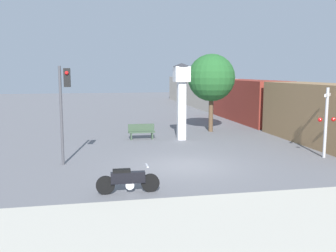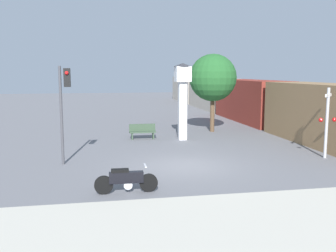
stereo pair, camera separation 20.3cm
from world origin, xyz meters
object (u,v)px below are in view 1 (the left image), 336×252
(traffic_light, at_px, (64,97))
(freight_train, at_px, (226,96))
(railroad_crossing_signal, at_px, (326,120))
(street_tree, at_px, (211,78))
(clock_tower, at_px, (182,89))
(bench, at_px, (141,131))
(motorcycle, at_px, (128,180))

(traffic_light, bearing_deg, freight_train, 52.46)
(traffic_light, bearing_deg, railroad_crossing_signal, -4.61)
(street_tree, bearing_deg, freight_train, 64.90)
(clock_tower, height_order, railroad_crossing_signal, clock_tower)
(clock_tower, height_order, freight_train, clock_tower)
(street_tree, xyz_separation_m, bench, (-5.04, -2.07, -3.17))
(traffic_light, xyz_separation_m, bench, (4.03, 5.65, -2.47))
(motorcycle, xyz_separation_m, bench, (1.73, 10.14, 0.04))
(motorcycle, distance_m, street_tree, 14.33)
(clock_tower, bearing_deg, freight_train, 59.99)
(motorcycle, relative_size, clock_tower, 0.47)
(motorcycle, bearing_deg, clock_tower, 67.54)
(motorcycle, xyz_separation_m, clock_tower, (4.07, 9.52, 2.57))
(motorcycle, relative_size, bench, 1.33)
(traffic_light, height_order, street_tree, street_tree)
(street_tree, bearing_deg, railroad_crossing_signal, -71.57)
(clock_tower, relative_size, traffic_light, 1.06)
(freight_train, distance_m, traffic_light, 22.96)
(clock_tower, xyz_separation_m, traffic_light, (-6.37, -5.03, -0.06))
(freight_train, relative_size, bench, 26.69)
(street_tree, bearing_deg, traffic_light, -139.58)
(motorcycle, relative_size, traffic_light, 0.50)
(motorcycle, distance_m, bench, 10.29)
(railroad_crossing_signal, relative_size, bench, 2.08)
(freight_train, bearing_deg, railroad_crossing_signal, -95.96)
(railroad_crossing_signal, bearing_deg, street_tree, 108.43)
(traffic_light, distance_m, bench, 7.37)
(freight_train, height_order, bench, freight_train)
(traffic_light, bearing_deg, street_tree, 40.42)
(freight_train, distance_m, street_tree, 11.71)
(traffic_light, distance_m, railroad_crossing_signal, 12.06)
(clock_tower, relative_size, railroad_crossing_signal, 1.37)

